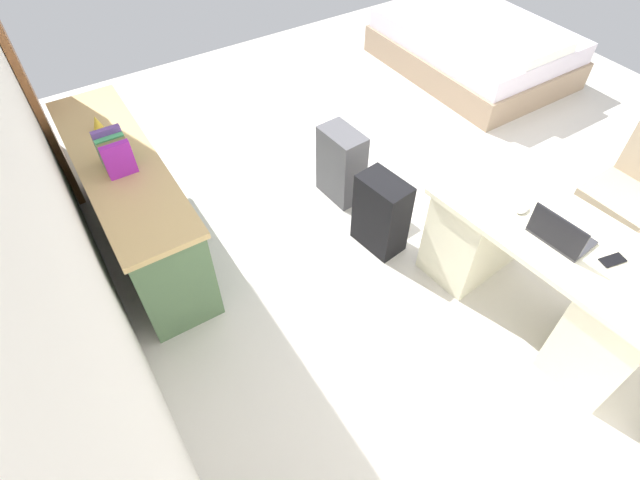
# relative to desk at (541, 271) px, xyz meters

# --- Properties ---
(ground_plane) EXTENTS (6.14, 6.14, 0.00)m
(ground_plane) POSITION_rel_desk_xyz_m (1.27, -0.29, -0.38)
(ground_plane) COLOR beige
(wall_back) EXTENTS (4.57, 0.10, 2.82)m
(wall_back) POSITION_rel_desk_xyz_m (1.27, 2.28, 1.03)
(wall_back) COLOR silver
(wall_back) RESTS_ON ground_plane
(door_wooden) EXTENTS (0.88, 0.05, 2.04)m
(door_wooden) POSITION_rel_desk_xyz_m (3.00, 2.20, 0.64)
(door_wooden) COLOR brown
(door_wooden) RESTS_ON ground_plane
(desk) EXTENTS (1.50, 0.80, 0.72)m
(desk) POSITION_rel_desk_xyz_m (0.00, 0.00, 0.00)
(desk) COLOR beige
(desk) RESTS_ON ground_plane
(office_chair) EXTENTS (0.52, 0.52, 0.94)m
(office_chair) POSITION_rel_desk_xyz_m (0.10, -0.96, 0.04)
(office_chair) COLOR black
(office_chair) RESTS_ON ground_plane
(credenza) EXTENTS (1.80, 0.48, 0.77)m
(credenza) POSITION_rel_desk_xyz_m (1.89, 1.90, 0.01)
(credenza) COLOR #4C6B47
(credenza) RESTS_ON ground_plane
(bed) EXTENTS (1.91, 1.42, 0.58)m
(bed) POSITION_rel_desk_xyz_m (2.48, -1.89, -0.13)
(bed) COLOR gray
(bed) RESTS_ON ground_plane
(suitcase_black) EXTENTS (0.39, 0.27, 0.59)m
(suitcase_black) POSITION_rel_desk_xyz_m (0.98, 0.46, -0.09)
(suitcase_black) COLOR black
(suitcase_black) RESTS_ON ground_plane
(suitcase_spare_grey) EXTENTS (0.38, 0.25, 0.59)m
(suitcase_spare_grey) POSITION_rel_desk_xyz_m (1.57, 0.40, -0.08)
(suitcase_spare_grey) COLOR #4C4C51
(suitcase_spare_grey) RESTS_ON ground_plane
(laptop) EXTENTS (0.33, 0.25, 0.21)m
(laptop) POSITION_rel_desk_xyz_m (-0.02, 0.07, 0.39)
(laptop) COLOR #333338
(laptop) RESTS_ON desk
(computer_mouse) EXTENTS (0.07, 0.11, 0.03)m
(computer_mouse) POSITION_rel_desk_xyz_m (0.24, 0.05, 0.36)
(computer_mouse) COLOR white
(computer_mouse) RESTS_ON desk
(cell_phone_near_laptop) EXTENTS (0.09, 0.15, 0.01)m
(cell_phone_near_laptop) POSITION_rel_desk_xyz_m (-0.28, -0.06, 0.35)
(cell_phone_near_laptop) COLOR black
(cell_phone_near_laptop) RESTS_ON desk
(book_row) EXTENTS (0.24, 0.17, 0.24)m
(book_row) POSITION_rel_desk_xyz_m (1.82, 1.90, 0.49)
(book_row) COLOR purple
(book_row) RESTS_ON credenza
(figurine_small) EXTENTS (0.08, 0.08, 0.11)m
(figurine_small) POSITION_rel_desk_xyz_m (2.26, 1.90, 0.44)
(figurine_small) COLOR gold
(figurine_small) RESTS_ON credenza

